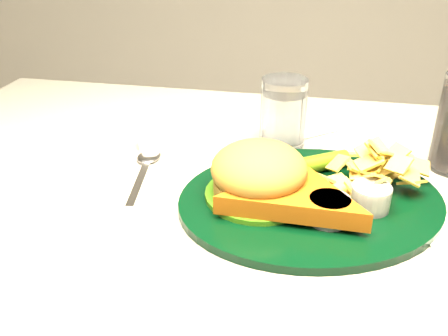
# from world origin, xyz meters

# --- Properties ---
(dinner_plate) EXTENTS (0.44, 0.41, 0.08)m
(dinner_plate) POSITION_xyz_m (0.08, -0.02, 0.79)
(dinner_plate) COLOR black
(dinner_plate) RESTS_ON table
(water_glass) EXTENTS (0.09, 0.09, 0.12)m
(water_glass) POSITION_xyz_m (0.03, 0.15, 0.81)
(water_glass) COLOR white
(water_glass) RESTS_ON table
(spoon) EXTENTS (0.07, 0.17, 0.01)m
(spoon) POSITION_xyz_m (-0.16, -0.02, 0.76)
(spoon) COLOR silver
(spoon) RESTS_ON table
(ramekin) EXTENTS (0.05, 0.05, 0.03)m
(ramekin) POSITION_xyz_m (-0.18, 0.10, 0.76)
(ramekin) COLOR white
(ramekin) RESTS_ON table
(wrapped_straw) EXTENTS (0.20, 0.18, 0.01)m
(wrapped_straw) POSITION_xyz_m (0.04, 0.17, 0.75)
(wrapped_straw) COLOR white
(wrapped_straw) RESTS_ON table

